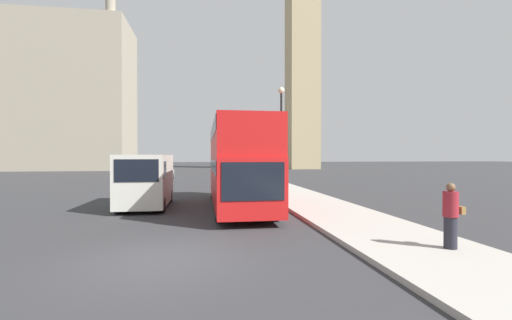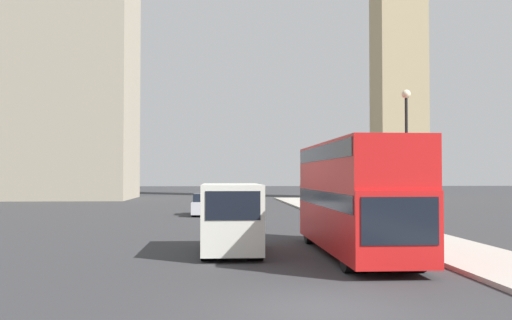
# 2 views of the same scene
# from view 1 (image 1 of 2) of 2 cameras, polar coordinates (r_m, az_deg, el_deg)

# --- Properties ---
(ground_plane) EXTENTS (300.00, 300.00, 0.00)m
(ground_plane) POSITION_cam_1_polar(r_m,az_deg,el_deg) (9.10, -15.91, -15.67)
(ground_plane) COLOR #333335
(sidewalk_strip) EXTENTS (3.61, 120.00, 0.15)m
(sidewalk_strip) POSITION_cam_1_polar(r_m,az_deg,el_deg) (10.66, 24.61, -12.86)
(sidewalk_strip) COLOR #ADA89E
(sidewalk_strip) RESTS_ON ground_plane
(clock_tower) EXTENTS (6.50, 6.67, 60.34)m
(clock_tower) POSITION_cam_1_polar(r_m,az_deg,el_deg) (76.90, 7.73, 22.28)
(clock_tower) COLOR tan
(clock_tower) RESTS_ON ground_plane
(building_block_distant) EXTENTS (27.99, 14.08, 34.18)m
(building_block_distant) POSITION_cam_1_polar(r_m,az_deg,el_deg) (76.24, -30.71, 9.20)
(building_block_distant) COLOR #9E937F
(building_block_distant) RESTS_ON ground_plane
(red_double_decker_bus) EXTENTS (2.54, 10.59, 4.14)m
(red_double_decker_bus) POSITION_cam_1_polar(r_m,az_deg,el_deg) (17.03, -3.00, -0.16)
(red_double_decker_bus) COLOR red
(red_double_decker_bus) RESTS_ON ground_plane
(white_van) EXTENTS (2.19, 5.11, 2.62)m
(white_van) POSITION_cam_1_polar(r_m,az_deg,el_deg) (17.90, -17.83, -3.11)
(white_van) COLOR silver
(white_van) RESTS_ON ground_plane
(pedestrian) EXTENTS (0.54, 0.38, 1.71)m
(pedestrian) POSITION_cam_1_polar(r_m,az_deg,el_deg) (10.34, 29.72, -8.07)
(pedestrian) COLOR #23232D
(pedestrian) RESTS_ON sidewalk_strip
(street_lamp) EXTENTS (0.36, 0.36, 6.30)m
(street_lamp) POSITION_cam_1_polar(r_m,az_deg,el_deg) (19.41, 4.24, 5.58)
(street_lamp) COLOR black
(street_lamp) RESTS_ON sidewalk_strip
(parked_sedan) EXTENTS (1.75, 4.79, 1.61)m
(parked_sedan) POSITION_cam_1_polar(r_m,az_deg,el_deg) (39.16, -15.05, -2.08)
(parked_sedan) COLOR silver
(parked_sedan) RESTS_ON ground_plane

